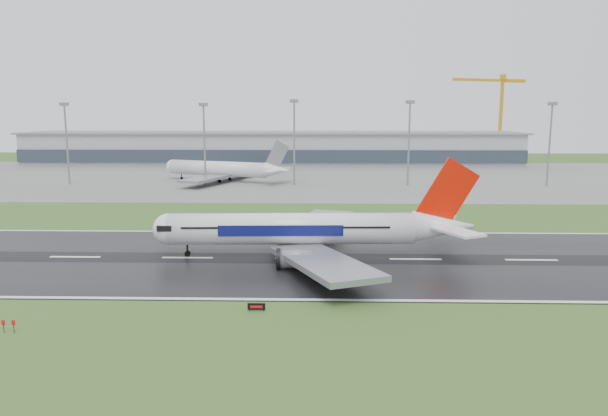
{
  "coord_description": "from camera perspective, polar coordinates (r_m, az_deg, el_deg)",
  "views": [
    {
      "loc": [
        22.95,
        -94.53,
        25.29
      ],
      "look_at": [
        20.23,
        12.0,
        7.0
      ],
      "focal_mm": 32.93,
      "sensor_mm": 36.0,
      "label": 1
    }
  ],
  "objects": [
    {
      "name": "floodmast_1",
      "position": [
        214.0,
        -23.08,
        5.89
      ],
      "size": [
        0.64,
        0.64,
        27.58
      ],
      "primitive_type": "cylinder",
      "color": "gray",
      "rests_on": "ground"
    },
    {
      "name": "apron",
      "position": [
        222.16,
        -4.48,
        3.18
      ],
      "size": [
        400.0,
        130.0,
        0.08
      ],
      "primitive_type": "cube",
      "color": "slate",
      "rests_on": "ground"
    },
    {
      "name": "main_airliner",
      "position": [
        97.85,
        1.04,
        -0.17
      ],
      "size": [
        58.85,
        56.27,
        16.72
      ],
      "primitive_type": null,
      "rotation": [
        0.0,
        0.0,
        0.04
      ],
      "color": "white",
      "rests_on": "runway"
    },
    {
      "name": "parked_airliner",
      "position": [
        208.08,
        -8.28,
        4.79
      ],
      "size": [
        65.68,
        63.58,
        15.24
      ],
      "primitive_type": null,
      "rotation": [
        0.0,
        0.0,
        -0.36
      ],
      "color": "silver",
      "rests_on": "apron"
    },
    {
      "name": "ground",
      "position": [
        100.51,
        -11.83,
        -5.05
      ],
      "size": [
        520.0,
        520.0,
        0.0
      ],
      "primitive_type": "plane",
      "color": "#31551F",
      "rests_on": "ground"
    },
    {
      "name": "terminal",
      "position": [
        281.03,
        -3.24,
        6.09
      ],
      "size": [
        240.0,
        36.0,
        15.0
      ],
      "primitive_type": "cube",
      "color": "gray",
      "rests_on": "ground"
    },
    {
      "name": "floodmast_5",
      "position": [
        210.49,
        23.81,
        5.8
      ],
      "size": [
        0.64,
        0.64,
        27.66
      ],
      "primitive_type": "cylinder",
      "color": "gray",
      "rests_on": "ground"
    },
    {
      "name": "tower_crane",
      "position": [
        309.3,
        19.46,
        8.62
      ],
      "size": [
        42.4,
        19.89,
        44.44
      ],
      "primitive_type": null,
      "rotation": [
        0.0,
        0.0,
        0.4
      ],
      "color": "#C98B11",
      "rests_on": "ground"
    },
    {
      "name": "floodmast_3",
      "position": [
        195.02,
        -1.01,
        6.51
      ],
      "size": [
        0.64,
        0.64,
        28.62
      ],
      "primitive_type": "cylinder",
      "color": "gray",
      "rests_on": "ground"
    },
    {
      "name": "floodmast_2",
      "position": [
        198.89,
        -10.13,
        6.25
      ],
      "size": [
        0.64,
        0.64,
        27.4
      ],
      "primitive_type": "cylinder",
      "color": "gray",
      "rests_on": "ground"
    },
    {
      "name": "floodmast_4",
      "position": [
        197.36,
        10.67,
        6.33
      ],
      "size": [
        0.64,
        0.64,
        28.24
      ],
      "primitive_type": "cylinder",
      "color": "gray",
      "rests_on": "ground"
    },
    {
      "name": "runway",
      "position": [
        100.5,
        -11.83,
        -5.02
      ],
      "size": [
        400.0,
        45.0,
        0.1
      ],
      "primitive_type": "cube",
      "color": "black",
      "rests_on": "ground"
    },
    {
      "name": "runway_sign",
      "position": [
        73.26,
        -4.89,
        -10.06
      ],
      "size": [
        2.3,
        0.3,
        1.04
      ],
      "primitive_type": null,
      "rotation": [
        0.0,
        0.0,
        0.02
      ],
      "color": "black",
      "rests_on": "ground"
    }
  ]
}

